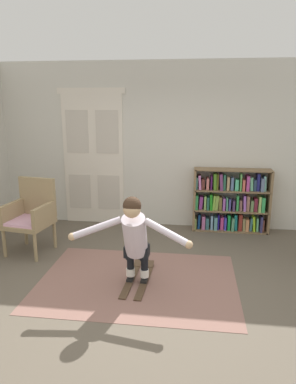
% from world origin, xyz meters
% --- Properties ---
extents(ground_plane, '(7.20, 7.20, 0.00)m').
position_xyz_m(ground_plane, '(0.00, 0.00, 0.00)').
color(ground_plane, brown).
extents(back_wall, '(6.00, 0.10, 2.90)m').
position_xyz_m(back_wall, '(0.00, 2.60, 1.45)').
color(back_wall, beige).
rests_on(back_wall, ground).
extents(double_door, '(1.22, 0.05, 2.45)m').
position_xyz_m(double_door, '(-1.30, 2.54, 1.23)').
color(double_door, silver).
rests_on(double_door, ground).
extents(rug, '(2.49, 1.82, 0.01)m').
position_xyz_m(rug, '(-0.14, 0.34, 0.00)').
color(rug, '#886055').
rests_on(rug, ground).
extents(bookshelf, '(1.31, 0.30, 1.10)m').
position_xyz_m(bookshelf, '(1.18, 2.39, 0.51)').
color(bookshelf, brown).
rests_on(bookshelf, ground).
extents(wicker_chair, '(0.69, 0.69, 1.10)m').
position_xyz_m(wicker_chair, '(-1.87, 1.11, 0.58)').
color(wicker_chair, '#96805A').
rests_on(wicker_chair, ground).
extents(skis_pair, '(0.31, 0.97, 0.07)m').
position_xyz_m(skis_pair, '(-0.13, 0.37, 0.02)').
color(skis_pair, '#4B3725').
rests_on(skis_pair, rug).
extents(person_skier, '(1.41, 0.64, 1.11)m').
position_xyz_m(person_skier, '(-0.14, 0.18, 0.69)').
color(person_skier, white).
rests_on(person_skier, skis_pair).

